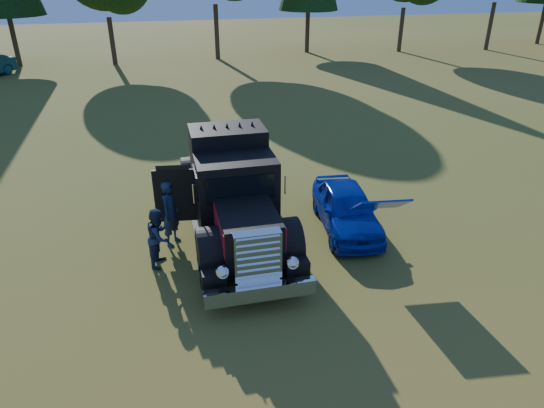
{
  "coord_description": "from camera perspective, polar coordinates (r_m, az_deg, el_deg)",
  "views": [
    {
      "loc": [
        -1.1,
        -10.41,
        7.03
      ],
      "look_at": [
        1.54,
        0.67,
        1.34
      ],
      "focal_mm": 32.0,
      "sensor_mm": 36.0,
      "label": 1
    }
  ],
  "objects": [
    {
      "name": "ground",
      "position": [
        12.61,
        -6.15,
        -7.52
      ],
      "size": [
        120.0,
        120.0,
        0.0
      ],
      "primitive_type": "plane",
      "color": "#44591A",
      "rests_on": "ground"
    },
    {
      "name": "spectator_near",
      "position": [
        13.42,
        -11.81,
        -1.04
      ],
      "size": [
        0.75,
        0.82,
        1.88
      ],
      "primitive_type": "imported",
      "rotation": [
        0.0,
        0.0,
        0.99
      ],
      "color": "#1D2544",
      "rests_on": "ground"
    },
    {
      "name": "diamond_t_truck",
      "position": [
        13.23,
        -4.47,
        0.7
      ],
      "size": [
        3.37,
        7.16,
        3.0
      ],
      "color": "black",
      "rests_on": "ground"
    },
    {
      "name": "hotrod_coupe",
      "position": [
        14.21,
        8.77,
        -0.46
      ],
      "size": [
        1.94,
        4.18,
        1.89
      ],
      "color": "#11079F",
      "rests_on": "ground"
    },
    {
      "name": "spectator_far",
      "position": [
        12.66,
        -13.16,
        -3.78
      ],
      "size": [
        0.81,
        0.91,
        1.57
      ],
      "primitive_type": "imported",
      "rotation": [
        0.0,
        0.0,
        1.25
      ],
      "color": "#1B2C41",
      "rests_on": "ground"
    }
  ]
}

